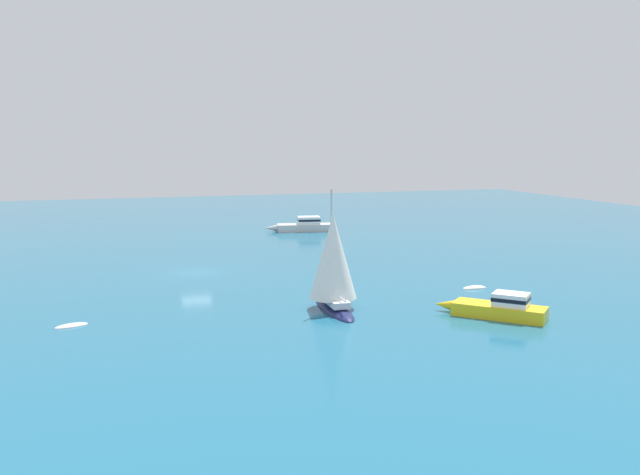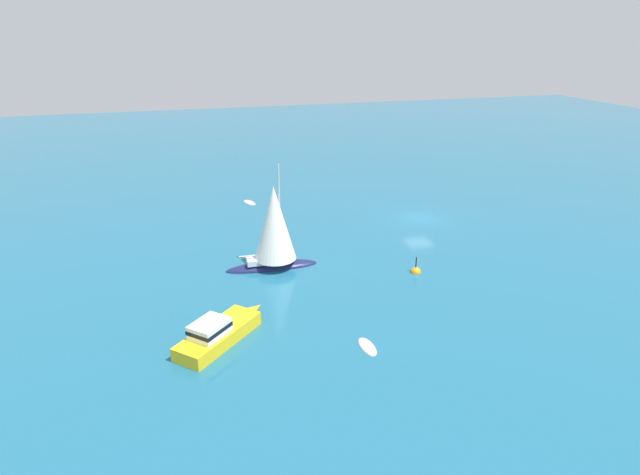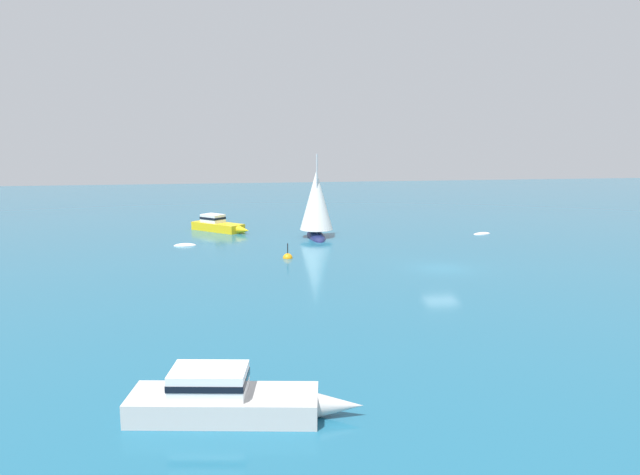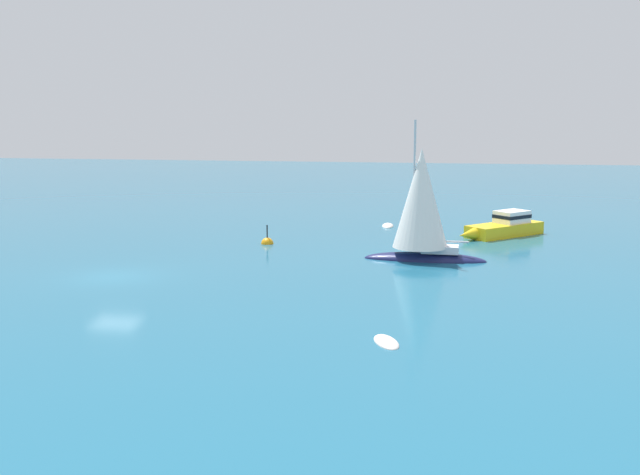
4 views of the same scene
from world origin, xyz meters
name	(u,v)px [view 1 (image 1 of 4)]	position (x,y,z in m)	size (l,w,h in m)	color
ground_plane	(196,272)	(0.00, 0.00, 0.00)	(160.00, 160.00, 0.00)	#1E607F
cabin_cruiser	(304,226)	(-16.22, -22.77, 0.70)	(8.56, 3.46, 1.81)	silver
yacht	(333,265)	(-7.03, 15.60, 2.99)	(3.26, 7.05, 8.43)	#191E4C
dinghy	(474,288)	(-19.32, 12.83, 0.00)	(2.00, 0.89, 0.43)	silver
dinghy_1	(71,326)	(9.45, 14.82, 0.00)	(2.17, 1.47, 0.32)	silver
cabin_cruiser_1	(498,308)	(-16.32, 20.85, 0.63)	(6.00, 6.06, 1.66)	yellow
channel_buoy	(339,277)	(-10.89, 5.73, 0.01)	(0.79, 0.79, 1.61)	orange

